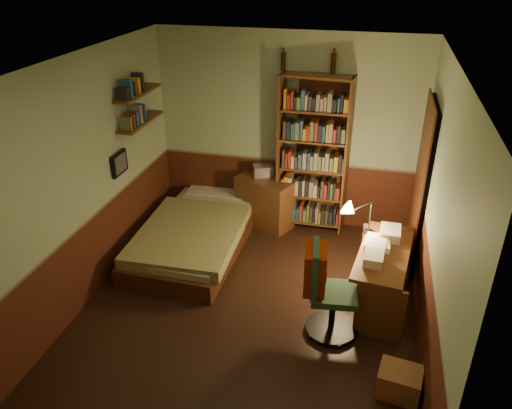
% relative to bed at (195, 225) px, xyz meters
% --- Properties ---
extents(floor, '(3.50, 4.00, 0.02)m').
position_rel_bed_xyz_m(floor, '(0.97, -0.97, -0.33)').
color(floor, black).
rests_on(floor, ground).
extents(ceiling, '(3.50, 4.00, 0.02)m').
position_rel_bed_xyz_m(ceiling, '(0.97, -0.97, 2.29)').
color(ceiling, silver).
rests_on(ceiling, wall_back).
extents(wall_back, '(3.50, 0.02, 2.60)m').
position_rel_bed_xyz_m(wall_back, '(0.97, 1.04, 0.98)').
color(wall_back, '#97AD8B').
rests_on(wall_back, ground).
extents(wall_left, '(0.02, 4.00, 2.60)m').
position_rel_bed_xyz_m(wall_left, '(-0.79, -0.97, 0.98)').
color(wall_left, '#97AD8B').
rests_on(wall_left, ground).
extents(wall_right, '(0.02, 4.00, 2.60)m').
position_rel_bed_xyz_m(wall_right, '(2.73, -0.97, 0.98)').
color(wall_right, '#97AD8B').
rests_on(wall_right, ground).
extents(wall_front, '(3.50, 0.02, 2.60)m').
position_rel_bed_xyz_m(wall_front, '(0.97, -2.98, 0.98)').
color(wall_front, '#97AD8B').
rests_on(wall_front, ground).
extents(doorway, '(0.06, 0.90, 2.00)m').
position_rel_bed_xyz_m(doorway, '(2.69, 0.33, 0.68)').
color(doorway, black).
rests_on(doorway, ground).
extents(door_trim, '(0.02, 0.98, 2.08)m').
position_rel_bed_xyz_m(door_trim, '(2.66, 0.33, 0.68)').
color(door_trim, '#3F1E0F').
rests_on(door_trim, ground).
extents(bed, '(1.20, 2.18, 0.64)m').
position_rel_bed_xyz_m(bed, '(0.00, 0.00, 0.00)').
color(bed, '#828E55').
rests_on(bed, ground).
extents(dresser, '(0.87, 0.67, 0.69)m').
position_rel_bed_xyz_m(dresser, '(0.73, 0.79, 0.02)').
color(dresser, '#563219').
rests_on(dresser, ground).
extents(mini_stereo, '(0.33, 0.30, 0.15)m').
position_rel_bed_xyz_m(mini_stereo, '(0.67, 0.92, 0.44)').
color(mini_stereo, '#B2B2B7').
rests_on(mini_stereo, dresser).
extents(bookshelf, '(0.93, 0.39, 2.11)m').
position_rel_bed_xyz_m(bookshelf, '(1.35, 0.88, 0.73)').
color(bookshelf, '#563219').
rests_on(bookshelf, ground).
extents(bottle_left, '(0.07, 0.07, 0.22)m').
position_rel_bed_xyz_m(bottle_left, '(0.90, 0.99, 1.90)').
color(bottle_left, black).
rests_on(bottle_left, bookshelf).
extents(bottle_right, '(0.08, 0.08, 0.24)m').
position_rel_bed_xyz_m(bottle_right, '(1.52, 0.99, 1.91)').
color(bottle_right, black).
rests_on(bottle_right, bookshelf).
extents(desk, '(0.66, 1.27, 0.65)m').
position_rel_bed_xyz_m(desk, '(2.33, -0.60, 0.01)').
color(desk, '#563219').
rests_on(desk, ground).
extents(paper_stack, '(0.21, 0.27, 0.10)m').
position_rel_bed_xyz_m(paper_stack, '(2.22, -0.84, 0.38)').
color(paper_stack, silver).
rests_on(paper_stack, desk).
extents(desk_lamp, '(0.25, 0.25, 0.65)m').
position_rel_bed_xyz_m(desk_lamp, '(2.15, -0.24, 0.66)').
color(desk_lamp, black).
rests_on(desk_lamp, desk).
extents(office_chair, '(0.60, 0.54, 1.10)m').
position_rel_bed_xyz_m(office_chair, '(1.88, -1.20, 0.23)').
color(office_chair, '#2D4F3B').
rests_on(office_chair, ground).
extents(red_jacket, '(0.23, 0.39, 0.44)m').
position_rel_bed_xyz_m(red_jacket, '(1.84, -1.05, 1.00)').
color(red_jacket, '#922706').
rests_on(red_jacket, office_chair).
extents(wall_shelf_lower, '(0.20, 0.90, 0.03)m').
position_rel_bed_xyz_m(wall_shelf_lower, '(-0.67, 0.13, 1.28)').
color(wall_shelf_lower, '#563219').
rests_on(wall_shelf_lower, wall_left).
extents(wall_shelf_upper, '(0.20, 0.90, 0.03)m').
position_rel_bed_xyz_m(wall_shelf_upper, '(-0.67, 0.13, 1.63)').
color(wall_shelf_upper, '#563219').
rests_on(wall_shelf_upper, wall_left).
extents(framed_picture, '(0.04, 0.32, 0.26)m').
position_rel_bed_xyz_m(framed_picture, '(-0.75, -0.37, 0.93)').
color(framed_picture, black).
rests_on(framed_picture, wall_left).
extents(cardboard_box_b, '(0.40, 0.35, 0.25)m').
position_rel_bed_xyz_m(cardboard_box_b, '(2.53, -1.86, -0.19)').
color(cardboard_box_b, '#9C6843').
rests_on(cardboard_box_b, ground).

